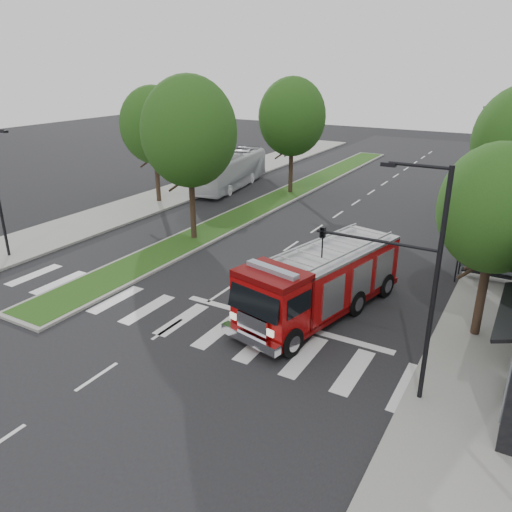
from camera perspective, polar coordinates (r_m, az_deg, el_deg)
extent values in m
plane|color=black|center=(24.78, -4.21, -4.39)|extent=(140.00, 140.00, 0.00)
cube|color=gray|center=(40.73, -13.37, 5.55)|extent=(5.00, 80.00, 0.15)
cube|color=gray|center=(42.27, 2.72, 6.66)|extent=(3.00, 50.00, 0.14)
cube|color=#123F12|center=(42.25, 2.72, 6.76)|extent=(2.60, 49.50, 0.02)
cylinder|color=black|center=(27.61, 22.07, -0.38)|extent=(0.08, 0.08, 2.50)
cylinder|color=black|center=(28.74, 22.45, 0.38)|extent=(0.08, 0.08, 2.50)
cube|color=black|center=(27.66, 25.47, 1.99)|extent=(3.20, 1.60, 0.12)
cube|color=#8C99A5|center=(28.71, 25.23, 0.03)|extent=(2.80, 0.04, 1.80)
cube|color=black|center=(28.31, 24.84, -1.83)|extent=(2.40, 0.40, 0.08)
cylinder|color=black|center=(22.25, 24.35, -4.15)|extent=(0.36, 0.36, 3.74)
ellipsoid|color=#1E3A10|center=(21.07, 25.84, 4.89)|extent=(4.40, 4.40, 5.06)
cylinder|color=black|center=(33.50, 26.96, 4.22)|extent=(0.36, 0.36, 4.40)
cylinder|color=black|center=(31.86, -7.27, 5.81)|extent=(0.36, 0.36, 4.62)
ellipsoid|color=#1E3A10|center=(30.98, -7.66, 13.89)|extent=(5.80, 5.80, 6.67)
cylinder|color=black|center=(43.54, 4.00, 9.94)|extent=(0.36, 0.36, 4.40)
ellipsoid|color=#1E3A10|center=(42.91, 4.15, 15.58)|extent=(5.60, 5.60, 6.44)
cylinder|color=black|center=(41.36, -11.20, 8.84)|extent=(0.36, 0.36, 4.18)
ellipsoid|color=#1E3A10|center=(40.70, -11.62, 14.45)|extent=(5.20, 5.20, 5.98)
cylinder|color=black|center=(16.47, 19.68, -4.07)|extent=(0.16, 0.16, 8.00)
cylinder|color=black|center=(15.46, 18.18, 9.79)|extent=(1.80, 0.10, 0.10)
cube|color=black|center=(15.68, 14.92, 10.09)|extent=(0.45, 0.20, 0.12)
cylinder|color=black|center=(16.35, 13.45, 1.75)|extent=(4.00, 0.10, 0.10)
imported|color=black|center=(17.03, 7.56, 1.52)|extent=(0.18, 0.22, 1.10)
cube|color=black|center=(29.75, -26.86, 12.58)|extent=(0.45, 0.20, 0.12)
cylinder|color=black|center=(39.03, 26.65, 9.15)|extent=(0.16, 0.16, 8.00)
cylinder|color=black|center=(38.61, 26.26, 15.02)|extent=(1.80, 0.10, 0.10)
cube|color=black|center=(38.70, 24.89, 15.16)|extent=(0.45, 0.20, 0.12)
cube|color=#600505|center=(22.93, 7.40, -5.21)|extent=(4.72, 9.58, 0.27)
cube|color=#930808|center=(23.11, 8.81, -1.93)|extent=(4.24, 7.45, 2.19)
cube|color=#930808|center=(20.01, 1.81, -5.49)|extent=(3.11, 2.53, 2.30)
cube|color=#B2B2B7|center=(22.69, 8.97, 0.74)|extent=(4.24, 7.45, 0.13)
cylinder|color=#B2B2B7|center=(23.14, 6.99, 1.84)|extent=(1.57, 6.43, 0.11)
cylinder|color=#B2B2B7|center=(22.12, 11.11, 0.66)|extent=(1.57, 6.43, 0.11)
cube|color=silver|center=(19.69, -0.67, -9.41)|extent=(2.86, 1.01, 0.38)
cube|color=#8C99A5|center=(19.39, 1.86, -1.58)|extent=(2.44, 0.91, 0.20)
cylinder|color=black|center=(21.06, -1.42, -7.40)|extent=(0.64, 1.26, 1.21)
cylinder|color=black|center=(19.61, 3.94, -9.78)|extent=(0.64, 1.26, 1.21)
cylinder|color=black|center=(24.21, 6.21, -3.53)|extent=(0.64, 1.26, 1.21)
cylinder|color=black|center=(22.96, 11.25, -5.27)|extent=(0.64, 1.26, 1.21)
cylinder|color=black|center=(26.20, 9.68, -1.73)|extent=(0.64, 1.26, 1.21)
cylinder|color=black|center=(25.05, 14.47, -3.23)|extent=(0.64, 1.26, 1.21)
imported|color=silver|center=(45.95, -2.93, 9.75)|extent=(4.25, 11.45, 3.12)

